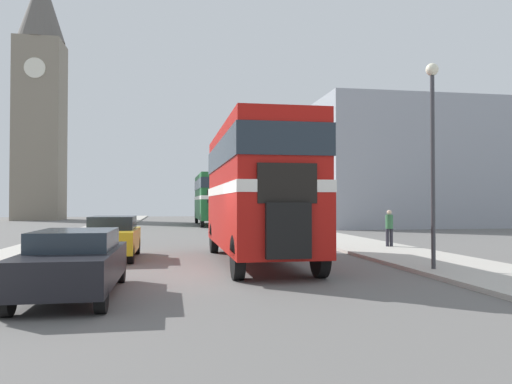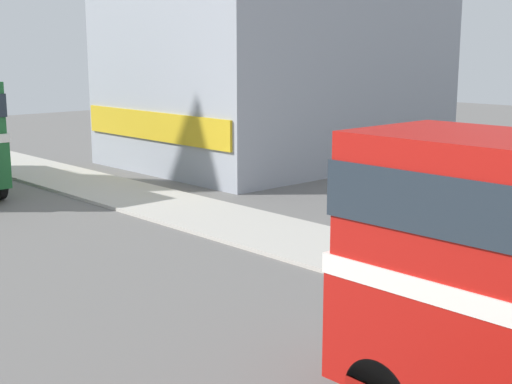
{
  "view_description": "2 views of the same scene",
  "coord_description": "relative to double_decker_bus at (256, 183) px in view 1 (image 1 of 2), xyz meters",
  "views": [
    {
      "loc": [
        -1.77,
        -13.29,
        1.99
      ],
      "look_at": [
        1.05,
        3.13,
        2.35
      ],
      "focal_mm": 35.0,
      "sensor_mm": 36.0,
      "label": 1
    },
    {
      "loc": [
        -8.05,
        0.79,
        5.59
      ],
      "look_at": [
        1.05,
        10.52,
        2.91
      ],
      "focal_mm": 50.0,
      "sensor_mm": 36.0,
      "label": 2
    }
  ],
  "objects": [
    {
      "name": "street_lamp",
      "position": [
        4.54,
        -3.29,
        1.32
      ],
      "size": [
        0.36,
        0.36,
        5.86
      ],
      "color": "#38383D",
      "rests_on": "sidewalk_right"
    },
    {
      "name": "ground_plane",
      "position": [
        -1.05,
        -3.11,
        -2.63
      ],
      "size": [
        120.0,
        120.0,
        0.0
      ],
      "primitive_type": "plane",
      "color": "slate"
    },
    {
      "name": "pedestrian_walking",
      "position": [
        6.44,
        3.73,
        -1.63
      ],
      "size": [
        0.32,
        0.32,
        1.56
      ],
      "color": "#282833",
      "rests_on": "sidewalk_right"
    },
    {
      "name": "shop_building_block",
      "position": [
        16.72,
        23.55,
        2.53
      ],
      "size": [
        15.65,
        10.94,
        10.34
      ],
      "color": "#999EA8",
      "rests_on": "ground_plane"
    },
    {
      "name": "car_parked_mid",
      "position": [
        -4.84,
        1.94,
        -1.86
      ],
      "size": [
        1.71,
        4.03,
        1.51
      ],
      "color": "gold",
      "rests_on": "ground_plane"
    },
    {
      "name": "car_parked_near",
      "position": [
        -4.83,
        -5.25,
        -1.9
      ],
      "size": [
        1.79,
        4.42,
        1.4
      ],
      "color": "black",
      "rests_on": "ground_plane"
    },
    {
      "name": "church_tower",
      "position": [
        -17.69,
        44.26,
        12.17
      ],
      "size": [
        5.29,
        5.29,
        29.01
      ],
      "color": "gray",
      "rests_on": "ground_plane"
    },
    {
      "name": "bus_distant",
      "position": [
        0.73,
        27.97,
        0.01
      ],
      "size": [
        2.45,
        10.84,
        4.43
      ],
      "color": "#1E602D",
      "rests_on": "ground_plane"
    },
    {
      "name": "sidewalk_right",
      "position": [
        5.7,
        -3.11,
        -2.57
      ],
      "size": [
        3.5,
        120.0,
        0.12
      ],
      "color": "#B7B2A8",
      "rests_on": "ground_plane"
    },
    {
      "name": "double_decker_bus",
      "position": [
        0.0,
        0.0,
        0.0
      ],
      "size": [
        2.51,
        9.32,
        4.42
      ],
      "color": "#B2140F",
      "rests_on": "ground_plane"
    }
  ]
}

